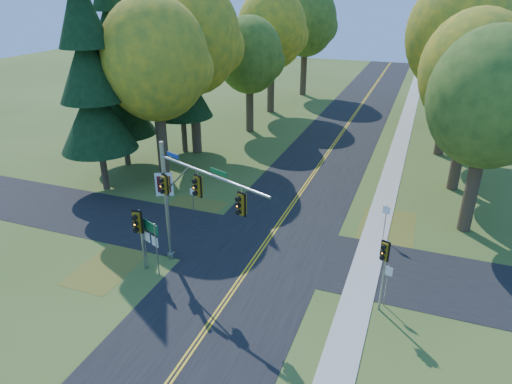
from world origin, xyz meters
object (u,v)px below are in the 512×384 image
(east_signal_pole, at_px, (384,259))
(traffic_mast, at_px, (187,196))
(info_kiosk, at_px, (164,184))
(route_sign_cluster, at_px, (150,236))

(east_signal_pole, bearing_deg, traffic_mast, -158.21)
(east_signal_pole, height_order, info_kiosk, east_signal_pole)
(traffic_mast, relative_size, route_sign_cluster, 2.26)
(info_kiosk, bearing_deg, traffic_mast, -75.31)
(traffic_mast, distance_m, east_signal_pole, 10.25)
(traffic_mast, relative_size, info_kiosk, 4.03)
(traffic_mast, distance_m, info_kiosk, 11.14)
(east_signal_pole, xyz_separation_m, info_kiosk, (-16.76, 8.08, -2.10))
(route_sign_cluster, relative_size, info_kiosk, 1.78)
(traffic_mast, bearing_deg, east_signal_pole, 22.69)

